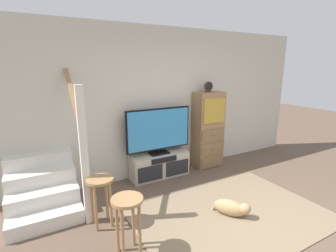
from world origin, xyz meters
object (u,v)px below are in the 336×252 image
at_px(dog, 232,208).
at_px(media_console, 160,165).
at_px(television, 159,130).
at_px(bar_stool_near, 128,213).
at_px(side_cabinet, 208,130).
at_px(bar_stool_far, 101,190).
at_px(desk_clock, 208,87).

bearing_deg(dog, media_console, 100.60).
bearing_deg(television, media_console, -90.00).
distance_m(television, bar_stool_near, 2.04).
height_order(bar_stool_near, dog, bar_stool_near).
distance_m(media_console, bar_stool_near, 2.00).
relative_size(side_cabinet, bar_stool_near, 2.28).
xyz_separation_m(television, bar_stool_far, (-1.31, -0.96, -0.40)).
bearing_deg(side_cabinet, bar_stool_far, -158.50).
distance_m(side_cabinet, dog, 1.90).
bearing_deg(side_cabinet, television, 179.30).
relative_size(desk_clock, bar_stool_near, 0.31).
distance_m(desk_clock, bar_stool_near, 2.97).
relative_size(bar_stool_far, dog, 1.33).
relative_size(bar_stool_near, dog, 1.37).
xyz_separation_m(media_console, bar_stool_far, (-1.31, -0.94, 0.27)).
bearing_deg(bar_stool_near, media_console, 53.29).
xyz_separation_m(bar_stool_near, bar_stool_far, (-0.12, 0.65, -0.01)).
height_order(desk_clock, bar_stool_far, desk_clock).
distance_m(bar_stool_near, dog, 1.53).
relative_size(television, bar_stool_far, 1.91).
bearing_deg(media_console, side_cabinet, 0.53).
bearing_deg(desk_clock, bar_stool_far, -158.45).
relative_size(media_console, bar_stool_far, 1.68).
xyz_separation_m(desk_clock, dog, (-0.76, -1.59, -1.51)).
height_order(bar_stool_far, dog, bar_stool_far).
distance_m(side_cabinet, bar_stool_far, 2.61).
distance_m(television, side_cabinet, 1.11).
relative_size(side_cabinet, dog, 3.12).
relative_size(media_console, desk_clock, 5.33).
xyz_separation_m(side_cabinet, dog, (-0.81, -1.60, -0.64)).
bearing_deg(television, side_cabinet, -0.70).
bearing_deg(dog, side_cabinet, 63.28).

